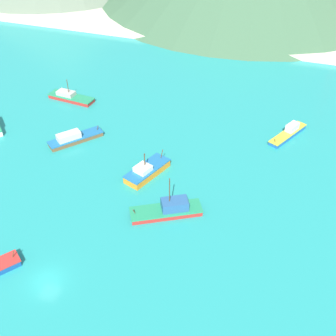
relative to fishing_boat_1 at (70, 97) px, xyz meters
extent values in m
cube|color=teal|center=(21.97, -14.06, -0.93)|extent=(260.00, 280.00, 0.50)
cube|color=red|center=(0.26, -0.02, -0.29)|extent=(10.60, 3.77, 0.77)
cube|color=#238C5B|center=(0.26, -0.02, 0.19)|extent=(10.81, 3.84, 0.20)
cube|color=#B2ADA3|center=(-1.03, 0.09, 0.73)|extent=(4.14, 2.51, 0.87)
cylinder|color=#4C3823|center=(-0.24, 0.02, 2.67)|extent=(0.14, 0.14, 3.01)
cube|color=orange|center=(26.08, -19.07, -0.05)|extent=(5.86, 9.20, 1.25)
cube|color=#1E669E|center=(26.08, -19.07, 0.67)|extent=(5.98, 9.38, 0.20)
cube|color=silver|center=(25.72, -20.09, 1.22)|extent=(3.08, 3.19, 0.89)
cylinder|color=#4C3823|center=(27.38, -15.40, 1.44)|extent=(0.35, 0.71, 1.68)
cylinder|color=#4C3823|center=(25.89, -19.61, 2.85)|extent=(0.20, 0.20, 2.38)
cube|color=#1E5BA8|center=(47.44, 0.98, -0.32)|extent=(6.22, 10.07, 0.72)
cube|color=gold|center=(47.44, 0.98, 0.14)|extent=(6.34, 10.27, 0.20)
cube|color=silver|center=(47.99, 2.13, 0.93)|extent=(2.58, 3.21, 1.38)
cylinder|color=#4C3823|center=(45.45, -3.16, 0.54)|extent=(0.31, 0.46, 0.99)
cylinder|color=#4C3823|center=(16.19, -42.69, 0.74)|extent=(0.40, 0.49, 1.14)
cube|color=brown|center=(9.34, -14.07, -0.30)|extent=(8.37, 9.74, 0.76)
cube|color=#1E669E|center=(9.34, -14.07, 0.18)|extent=(8.53, 9.93, 0.20)
cube|color=beige|center=(8.55, -15.09, 0.88)|extent=(4.25, 4.69, 1.20)
cylinder|color=#4C3823|center=(12.17, -10.41, 0.62)|extent=(0.39, 0.45, 1.04)
cube|color=red|center=(32.36, -27.13, -0.31)|extent=(10.87, 8.06, 0.75)
cube|color=#238C5B|center=(32.36, -27.13, 0.17)|extent=(11.09, 8.22, 0.20)
cube|color=#28568C|center=(33.52, -26.45, 1.06)|extent=(4.64, 4.01, 1.59)
cylinder|color=#4C3823|center=(28.16, -29.55, 0.59)|extent=(0.47, 0.34, 1.02)
cylinder|color=#4C3823|center=(32.83, -26.85, 4.06)|extent=(0.16, 0.16, 4.40)
cube|color=beige|center=(21.97, 51.85, -0.08)|extent=(247.00, 25.62, 1.20)
camera|label=1|loc=(47.78, -69.80, 43.58)|focal=43.86mm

